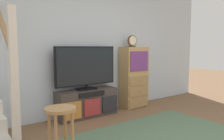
% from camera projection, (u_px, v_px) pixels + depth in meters
% --- Properties ---
extents(back_wall, '(6.40, 0.12, 2.70)m').
position_uv_depth(back_wall, '(93.00, 45.00, 4.50)').
color(back_wall, silver).
rests_on(back_wall, ground_plane).
extents(area_rug, '(2.60, 1.80, 0.01)m').
position_uv_depth(area_rug, '(162.00, 140.00, 3.14)').
color(area_rug, '#4C664C').
rests_on(area_rug, ground_plane).
extents(media_console, '(1.18, 0.38, 0.51)m').
position_uv_depth(media_console, '(87.00, 103.00, 4.22)').
color(media_console, '#423833').
rests_on(media_console, ground_plane).
extents(television, '(1.24, 0.22, 0.82)m').
position_uv_depth(television, '(86.00, 67.00, 4.17)').
color(television, black).
rests_on(television, media_console).
extents(side_cabinet, '(0.58, 0.38, 1.32)m').
position_uv_depth(side_cabinet, '(134.00, 77.00, 4.88)').
color(side_cabinet, tan).
rests_on(side_cabinet, ground_plane).
extents(desk_clock, '(0.23, 0.08, 0.25)m').
position_uv_depth(desk_clock, '(132.00, 41.00, 4.75)').
color(desk_clock, '#4C3823').
rests_on(desk_clock, side_cabinet).
extents(bar_stool_near, '(0.34, 0.34, 0.66)m').
position_uv_depth(bar_stool_near, '(61.00, 122.00, 2.44)').
color(bar_stool_near, '#A37A4C').
rests_on(bar_stool_near, ground_plane).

